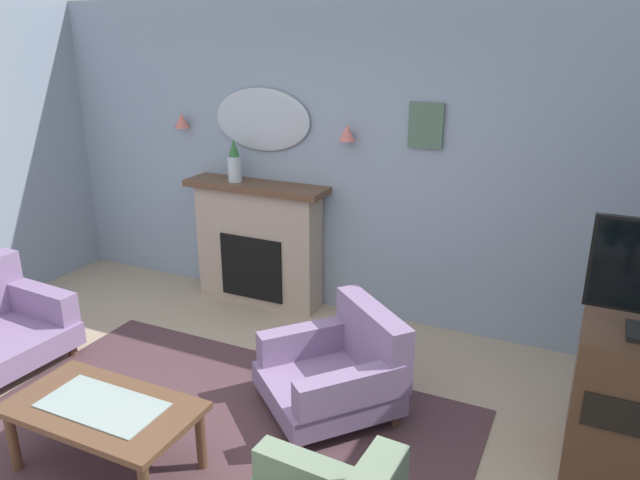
% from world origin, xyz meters
% --- Properties ---
extents(floor, '(6.98, 5.90, 0.10)m').
position_xyz_m(floor, '(0.00, 0.00, -0.05)').
color(floor, tan).
rests_on(floor, ground).
extents(wall_back, '(6.98, 0.10, 2.74)m').
position_xyz_m(wall_back, '(0.00, 2.50, 1.37)').
color(wall_back, '#8C9EB2').
rests_on(wall_back, ground).
extents(patterned_rug, '(3.20, 2.40, 0.01)m').
position_xyz_m(patterned_rug, '(0.00, 0.20, 0.01)').
color(patterned_rug, '#4C3338').
rests_on(patterned_rug, ground).
extents(fireplace, '(1.36, 0.36, 1.16)m').
position_xyz_m(fireplace, '(-0.78, 2.28, 0.57)').
color(fireplace, tan).
rests_on(fireplace, ground).
extents(mantel_vase_centre, '(0.13, 0.13, 0.39)m').
position_xyz_m(mantel_vase_centre, '(-0.98, 2.25, 1.34)').
color(mantel_vase_centre, silver).
rests_on(mantel_vase_centre, fireplace).
extents(wall_mirror, '(0.96, 0.06, 0.56)m').
position_xyz_m(wall_mirror, '(-0.78, 2.42, 1.71)').
color(wall_mirror, '#B2BCC6').
extents(wall_sconce_left, '(0.14, 0.14, 0.14)m').
position_xyz_m(wall_sconce_left, '(-1.63, 2.37, 1.66)').
color(wall_sconce_left, '#D17066').
extents(wall_sconce_right, '(0.14, 0.14, 0.14)m').
position_xyz_m(wall_sconce_right, '(0.07, 2.37, 1.66)').
color(wall_sconce_right, '#D17066').
extents(framed_picture, '(0.28, 0.03, 0.36)m').
position_xyz_m(framed_picture, '(0.72, 2.43, 1.75)').
color(framed_picture, '#4C6B56').
extents(coffee_table, '(1.10, 0.60, 0.45)m').
position_xyz_m(coffee_table, '(-0.37, -0.15, 0.38)').
color(coffee_table, brown).
rests_on(coffee_table, ground).
extents(armchair_near_fireplace, '(1.14, 1.14, 0.71)m').
position_xyz_m(armchair_near_fireplace, '(0.61, 1.00, 0.31)').
color(armchair_near_fireplace, gray).
rests_on(armchair_near_fireplace, ground).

